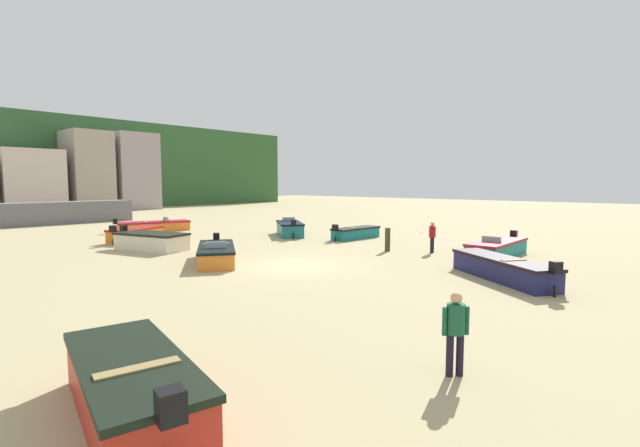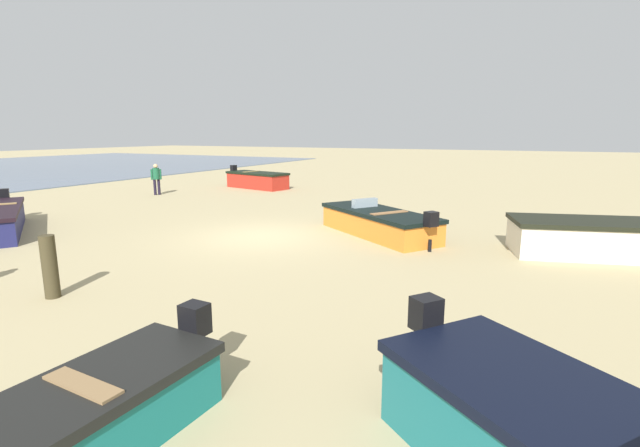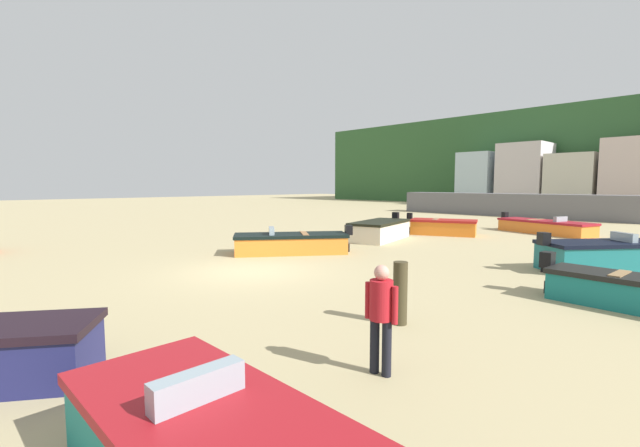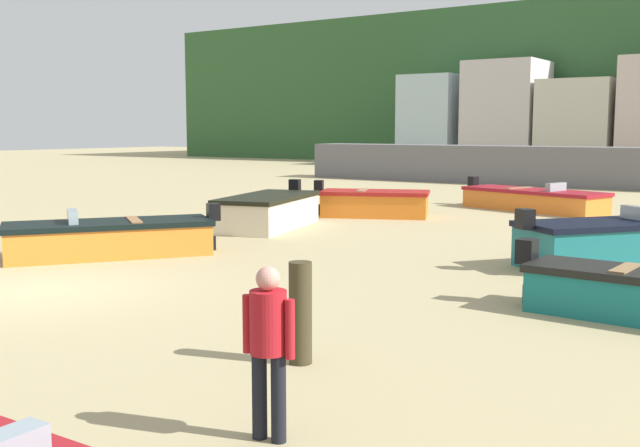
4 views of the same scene
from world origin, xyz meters
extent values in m
plane|color=tan|center=(0.00, 0.00, 0.00)|extent=(160.00, 160.00, 0.00)
cube|color=slate|center=(-3.90, 30.00, 0.99)|extent=(20.23, 2.40, 1.97)
cube|color=#A8BFCA|center=(-14.80, 47.50, 3.48)|extent=(4.40, 7.00, 6.96)
cube|color=beige|center=(-9.09, 46.58, 3.89)|extent=(5.27, 5.17, 7.78)
cube|color=beige|center=(-3.69, 46.64, 3.12)|extent=(4.99, 5.27, 6.25)
cube|color=black|center=(7.46, 3.89, 0.87)|extent=(0.30, 0.33, 0.40)
cylinder|color=black|center=(7.46, 3.89, 0.16)|extent=(0.11, 0.11, 0.31)
cube|color=olive|center=(9.01, 3.81, 0.74)|extent=(0.29, 0.95, 0.08)
cube|color=orange|center=(-1.86, 3.19, 0.33)|extent=(3.77, 4.47, 0.67)
cube|color=black|center=(-1.86, 3.19, 0.73)|extent=(3.89, 4.60, 0.12)
cube|color=black|center=(-0.49, 5.13, 0.91)|extent=(0.42, 0.41, 0.40)
cylinder|color=black|center=(-0.49, 5.13, 0.17)|extent=(0.14, 0.14, 0.33)
cube|color=#8C9EA8|center=(-2.31, 2.56, 0.93)|extent=(0.86, 0.69, 0.28)
cube|color=#966940|center=(-1.55, 3.64, 0.78)|extent=(1.19, 0.94, 0.08)
cube|color=orange|center=(-0.86, 13.28, 0.36)|extent=(3.70, 2.74, 0.72)
cube|color=#A21B17|center=(-0.86, 13.28, 0.78)|extent=(3.82, 2.85, 0.12)
cube|color=black|center=(-2.57, 12.54, 0.96)|extent=(0.38, 0.41, 0.40)
cylinder|color=black|center=(-2.57, 12.54, 0.18)|extent=(0.13, 0.13, 0.36)
cube|color=#97664A|center=(-1.25, 13.12, 0.83)|extent=(0.74, 1.28, 0.08)
cube|color=#19696F|center=(7.74, 8.25, 0.41)|extent=(3.49, 3.93, 0.83)
cube|color=black|center=(7.74, 8.25, 0.89)|extent=(3.61, 4.06, 0.12)
cube|color=black|center=(6.48, 6.59, 1.07)|extent=(0.42, 0.42, 0.40)
cylinder|color=black|center=(6.48, 6.59, 0.21)|extent=(0.14, 0.14, 0.41)
cube|color=#8C9EA8|center=(8.15, 8.78, 1.09)|extent=(0.82, 0.70, 0.28)
cube|color=beige|center=(-1.97, 9.08, 0.41)|extent=(2.68, 4.27, 0.83)
cube|color=black|center=(-1.97, 9.08, 0.89)|extent=(2.78, 4.39, 0.12)
cube|color=black|center=(-2.54, 11.16, 1.07)|extent=(0.38, 0.35, 0.40)
cylinder|color=black|center=(-2.54, 11.16, 0.21)|extent=(0.12, 0.12, 0.41)
cube|color=orange|center=(2.81, 17.97, 0.31)|extent=(5.29, 2.96, 0.63)
cube|color=maroon|center=(2.81, 17.97, 0.69)|extent=(5.41, 3.07, 0.12)
cube|color=black|center=(0.22, 18.75, 0.87)|extent=(0.36, 0.39, 0.40)
cylinder|color=black|center=(0.22, 18.75, 0.16)|extent=(0.12, 0.12, 0.31)
cube|color=#8C9EA8|center=(3.66, 17.71, 0.89)|extent=(0.46, 0.96, 0.28)
cube|color=olive|center=(2.21, 18.15, 0.74)|extent=(0.62, 1.35, 0.08)
cylinder|color=#3D3521|center=(6.29, -0.78, 0.63)|extent=(0.28, 0.28, 1.25)
cylinder|color=black|center=(7.50, -2.80, 0.41)|extent=(0.16, 0.16, 0.82)
cylinder|color=black|center=(7.31, -2.83, 0.41)|extent=(0.16, 0.16, 0.82)
cylinder|color=#AF1821|center=(7.41, -2.82, 1.11)|extent=(0.39, 0.39, 0.58)
cylinder|color=#AF1821|center=(7.62, -2.79, 1.07)|extent=(0.10, 0.10, 0.54)
cylinder|color=#AF1821|center=(7.19, -2.85, 1.07)|extent=(0.10, 0.10, 0.54)
sphere|color=tan|center=(7.41, -2.82, 1.51)|extent=(0.25, 0.25, 0.22)
camera|label=1|loc=(-13.69, -13.91, 3.66)|focal=24.94mm
camera|label=2|loc=(11.64, 7.68, 3.19)|focal=25.47mm
camera|label=3|loc=(11.07, -7.54, 2.77)|focal=23.55mm
camera|label=4|loc=(11.57, -8.08, 2.84)|focal=42.69mm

